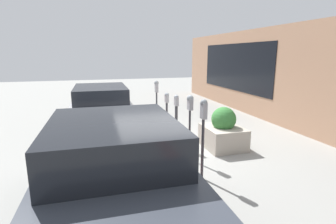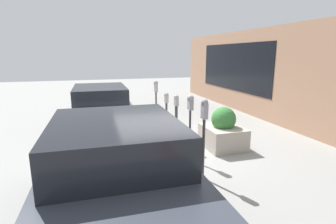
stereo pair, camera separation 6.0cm
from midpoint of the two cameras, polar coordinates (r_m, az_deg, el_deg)
name	(u,v)px [view 2 (the right image)]	position (r m, az deg, el deg)	size (l,w,h in m)	color
ground_plane	(165,147)	(7.11, -0.93, -7.72)	(40.00, 40.00, 0.00)	#999993
curb_strip	(162,147)	(7.09, -1.56, -7.63)	(19.00, 0.16, 0.04)	red
building_facade	(307,79)	(9.00, 27.83, 6.36)	(19.00, 0.17, 3.42)	tan
parking_meter_nearest	(204,123)	(5.10, 7.53, -2.41)	(0.16, 0.14, 1.63)	#38383D
parking_meter_second	(190,111)	(6.01, 4.59, 0.24)	(0.18, 0.16, 1.56)	#38383D
parking_meter_middle	(176,115)	(6.98, 1.56, -0.72)	(0.14, 0.12, 1.42)	#38383D
parking_meter_fourth	(166,107)	(7.84, -0.56, 1.15)	(0.16, 0.13, 1.34)	#38383D
parking_meter_farthest	(156,93)	(8.79, -2.82, 4.18)	(0.17, 0.15, 1.59)	#38383D
planter_box	(223,132)	(7.14, 11.64, -4.21)	(1.12, 0.97, 1.11)	#B2A899
parked_car_front	(116,170)	(3.98, -11.59, -12.22)	(3.94, 2.00, 1.58)	#383D47
parked_car_middle	(101,106)	(9.01, -14.67, 1.30)	(4.30, 1.91, 1.44)	#B7B7BC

